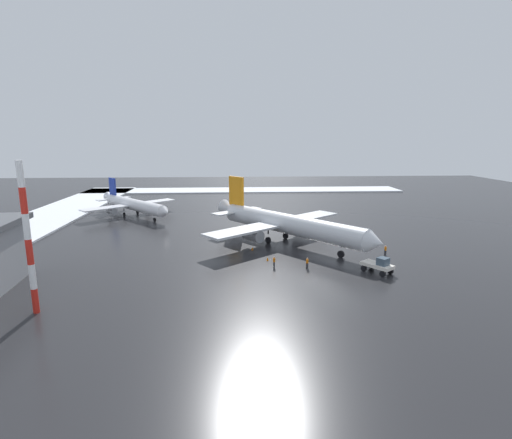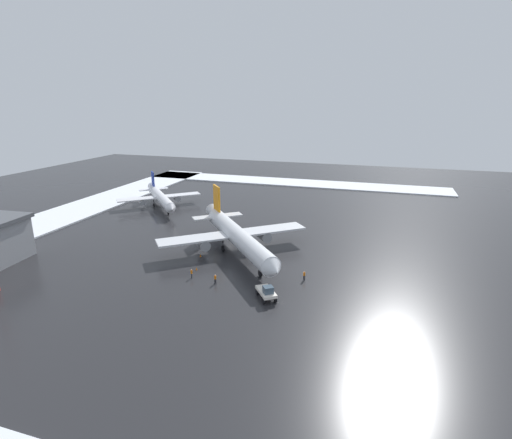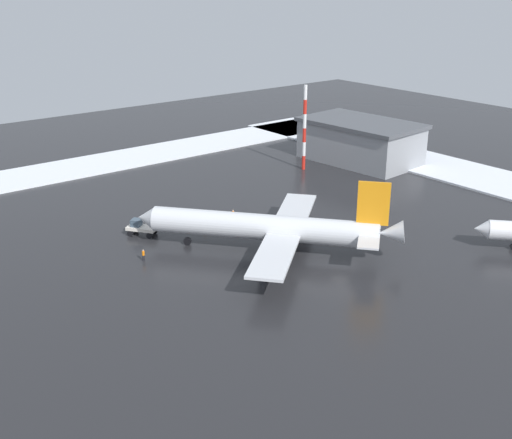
{
  "view_description": "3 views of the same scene",
  "coord_description": "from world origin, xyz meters",
  "px_view_note": "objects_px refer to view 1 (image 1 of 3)",
  "views": [
    {
      "loc": [
        81.43,
        -4.21,
        19.72
      ],
      "look_at": [
        6.18,
        0.2,
        4.08
      ],
      "focal_mm": 28.0,
      "sensor_mm": 36.0,
      "label": 1
    },
    {
      "loc": [
        82.29,
        33.08,
        30.77
      ],
      "look_at": [
        0.36,
        7.02,
        5.02
      ],
      "focal_mm": 28.0,
      "sensor_mm": 36.0,
      "label": 2
    },
    {
      "loc": [
        -56.63,
        60.15,
        37.66
      ],
      "look_at": [
        9.49,
        7.83,
        5.42
      ],
      "focal_mm": 45.0,
      "sensor_mm": 36.0,
      "label": 3
    }
  ],
  "objects_px": {
    "airplane_distant_tail": "(286,224)",
    "airplane_far_rear": "(134,205)",
    "antenna_mast": "(28,239)",
    "ground_crew_by_nose_gear": "(274,261)",
    "ground_crew_beside_wing": "(307,262)",
    "pushback_tug": "(379,265)",
    "traffic_cone_mid_line": "(252,248)",
    "traffic_cone_near_nose": "(268,259)",
    "ground_crew_mid_apron": "(385,250)"
  },
  "relations": [
    {
      "from": "ground_crew_by_nose_gear",
      "to": "traffic_cone_mid_line",
      "type": "bearing_deg",
      "value": -94.02
    },
    {
      "from": "airplane_distant_tail",
      "to": "pushback_tug",
      "type": "distance_m",
      "value": 21.01
    },
    {
      "from": "ground_crew_by_nose_gear",
      "to": "antenna_mast",
      "type": "distance_m",
      "value": 33.2
    },
    {
      "from": "airplane_far_rear",
      "to": "pushback_tug",
      "type": "xyz_separation_m",
      "value": [
        46.05,
        46.36,
        -1.67
      ]
    },
    {
      "from": "airplane_far_rear",
      "to": "ground_crew_beside_wing",
      "type": "distance_m",
      "value": 56.53
    },
    {
      "from": "airplane_distant_tail",
      "to": "pushback_tug",
      "type": "height_order",
      "value": "airplane_distant_tail"
    },
    {
      "from": "pushback_tug",
      "to": "ground_crew_beside_wing",
      "type": "height_order",
      "value": "pushback_tug"
    },
    {
      "from": "traffic_cone_near_nose",
      "to": "ground_crew_beside_wing",
      "type": "bearing_deg",
      "value": 53.02
    },
    {
      "from": "ground_crew_beside_wing",
      "to": "traffic_cone_mid_line",
      "type": "xyz_separation_m",
      "value": [
        -10.63,
        -7.86,
        -0.7
      ]
    },
    {
      "from": "airplane_distant_tail",
      "to": "airplane_far_rear",
      "type": "distance_m",
      "value": 45.15
    },
    {
      "from": "airplane_distant_tail",
      "to": "ground_crew_mid_apron",
      "type": "bearing_deg",
      "value": 21.85
    },
    {
      "from": "traffic_cone_mid_line",
      "to": "ground_crew_by_nose_gear",
      "type": "bearing_deg",
      "value": 16.38
    },
    {
      "from": "antenna_mast",
      "to": "ground_crew_by_nose_gear",
      "type": "bearing_deg",
      "value": 116.76
    },
    {
      "from": "airplane_far_rear",
      "to": "pushback_tug",
      "type": "distance_m",
      "value": 65.36
    },
    {
      "from": "pushback_tug",
      "to": "traffic_cone_mid_line",
      "type": "xyz_separation_m",
      "value": [
        -13.33,
        -17.98,
        -1.01
      ]
    },
    {
      "from": "traffic_cone_near_nose",
      "to": "traffic_cone_mid_line",
      "type": "distance_m",
      "value": 6.69
    },
    {
      "from": "airplane_far_rear",
      "to": "ground_crew_mid_apron",
      "type": "height_order",
      "value": "airplane_far_rear"
    },
    {
      "from": "pushback_tug",
      "to": "ground_crew_mid_apron",
      "type": "relative_size",
      "value": 2.93
    },
    {
      "from": "pushback_tug",
      "to": "ground_crew_by_nose_gear",
      "type": "height_order",
      "value": "pushback_tug"
    },
    {
      "from": "antenna_mast",
      "to": "traffic_cone_near_nose",
      "type": "xyz_separation_m",
      "value": [
        -17.98,
        28.12,
        -8.38
      ]
    },
    {
      "from": "airplane_far_rear",
      "to": "antenna_mast",
      "type": "xyz_separation_m",
      "value": [
        57.03,
        2.4,
        5.7
      ]
    },
    {
      "from": "ground_crew_by_nose_gear",
      "to": "ground_crew_beside_wing",
      "type": "relative_size",
      "value": 1.0
    },
    {
      "from": "pushback_tug",
      "to": "traffic_cone_mid_line",
      "type": "distance_m",
      "value": 22.41
    },
    {
      "from": "antenna_mast",
      "to": "airplane_distant_tail",
      "type": "bearing_deg",
      "value": 131.16
    },
    {
      "from": "ground_crew_by_nose_gear",
      "to": "traffic_cone_mid_line",
      "type": "height_order",
      "value": "ground_crew_by_nose_gear"
    },
    {
      "from": "ground_crew_by_nose_gear",
      "to": "traffic_cone_near_nose",
      "type": "height_order",
      "value": "ground_crew_by_nose_gear"
    },
    {
      "from": "airplane_distant_tail",
      "to": "ground_crew_beside_wing",
      "type": "height_order",
      "value": "airplane_distant_tail"
    },
    {
      "from": "ground_crew_mid_apron",
      "to": "ground_crew_beside_wing",
      "type": "bearing_deg",
      "value": 119.42
    },
    {
      "from": "ground_crew_by_nose_gear",
      "to": "antenna_mast",
      "type": "height_order",
      "value": "antenna_mast"
    },
    {
      "from": "airplane_distant_tail",
      "to": "antenna_mast",
      "type": "xyz_separation_m",
      "value": [
        28.43,
        -32.52,
        4.82
      ]
    },
    {
      "from": "ground_crew_by_nose_gear",
      "to": "ground_crew_beside_wing",
      "type": "height_order",
      "value": "same"
    },
    {
      "from": "ground_crew_mid_apron",
      "to": "traffic_cone_mid_line",
      "type": "relative_size",
      "value": 3.11
    },
    {
      "from": "ground_crew_mid_apron",
      "to": "antenna_mast",
      "type": "distance_m",
      "value": 52.83
    },
    {
      "from": "ground_crew_mid_apron",
      "to": "ground_crew_by_nose_gear",
      "type": "distance_m",
      "value": 20.23
    },
    {
      "from": "pushback_tug",
      "to": "antenna_mast",
      "type": "xyz_separation_m",
      "value": [
        10.98,
        -43.95,
        7.37
      ]
    },
    {
      "from": "airplane_far_rear",
      "to": "ground_crew_by_nose_gear",
      "type": "distance_m",
      "value": 52.77
    },
    {
      "from": "ground_crew_by_nose_gear",
      "to": "antenna_mast",
      "type": "relative_size",
      "value": 0.1
    },
    {
      "from": "pushback_tug",
      "to": "ground_crew_mid_apron",
      "type": "bearing_deg",
      "value": 117.25
    },
    {
      "from": "airplane_far_rear",
      "to": "antenna_mast",
      "type": "height_order",
      "value": "antenna_mast"
    },
    {
      "from": "airplane_far_rear",
      "to": "ground_crew_beside_wing",
      "type": "height_order",
      "value": "airplane_far_rear"
    },
    {
      "from": "traffic_cone_near_nose",
      "to": "traffic_cone_mid_line",
      "type": "bearing_deg",
      "value": -161.22
    },
    {
      "from": "ground_crew_by_nose_gear",
      "to": "ground_crew_beside_wing",
      "type": "bearing_deg",
      "value": 149.8
    },
    {
      "from": "pushback_tug",
      "to": "ground_crew_beside_wing",
      "type": "xyz_separation_m",
      "value": [
        -2.7,
        -10.13,
        -0.31
      ]
    },
    {
      "from": "ground_crew_by_nose_gear",
      "to": "traffic_cone_mid_line",
      "type": "distance_m",
      "value": 10.2
    },
    {
      "from": "airplane_far_rear",
      "to": "traffic_cone_mid_line",
      "type": "xyz_separation_m",
      "value": [
        32.72,
        28.37,
        -2.68
      ]
    },
    {
      "from": "airplane_distant_tail",
      "to": "ground_crew_by_nose_gear",
      "type": "distance_m",
      "value": 14.64
    },
    {
      "from": "ground_crew_by_nose_gear",
      "to": "pushback_tug",
      "type": "bearing_deg",
      "value": 146.34
    },
    {
      "from": "airplane_far_rear",
      "to": "traffic_cone_near_nose",
      "type": "bearing_deg",
      "value": -3.99
    },
    {
      "from": "traffic_cone_near_nose",
      "to": "ground_crew_by_nose_gear",
      "type": "bearing_deg",
      "value": 11.79
    },
    {
      "from": "airplane_distant_tail",
      "to": "pushback_tug",
      "type": "relative_size",
      "value": 6.45
    }
  ]
}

